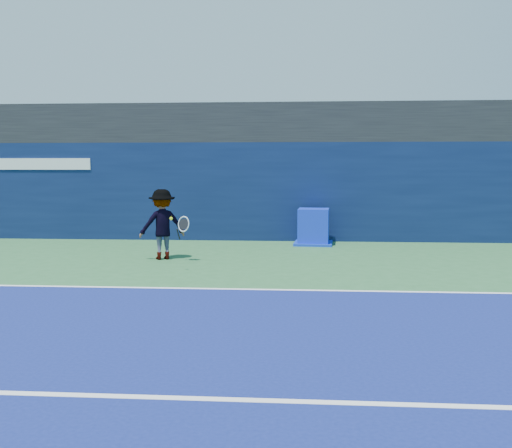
# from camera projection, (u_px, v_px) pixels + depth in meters

# --- Properties ---
(ground) EXTENTS (80.00, 80.00, 0.00)m
(ground) POSITION_uv_depth(u_px,v_px,m) (173.00, 337.00, 7.56)
(ground) COLOR #2B6034
(ground) RESTS_ON ground
(baseline) EXTENTS (24.00, 0.10, 0.01)m
(baseline) POSITION_uv_depth(u_px,v_px,m) (208.00, 289.00, 10.54)
(baseline) COLOR white
(baseline) RESTS_ON ground
(service_line) EXTENTS (24.00, 0.10, 0.01)m
(service_line) POSITION_uv_depth(u_px,v_px,m) (129.00, 397.00, 5.58)
(service_line) COLOR white
(service_line) RESTS_ON ground
(stadium_band) EXTENTS (36.00, 3.00, 1.20)m
(stadium_band) POSITION_uv_depth(u_px,v_px,m) (248.00, 126.00, 18.62)
(stadium_band) COLOR black
(stadium_band) RESTS_ON back_wall_assembly
(back_wall_assembly) EXTENTS (36.00, 1.03, 3.00)m
(back_wall_assembly) POSITION_uv_depth(u_px,v_px,m) (245.00, 191.00, 17.84)
(back_wall_assembly) COLOR #0B183C
(back_wall_assembly) RESTS_ON ground
(equipment_cart) EXTENTS (1.18, 1.18, 1.05)m
(equipment_cart) POSITION_uv_depth(u_px,v_px,m) (313.00, 228.00, 16.62)
(equipment_cart) COLOR #0D24C0
(equipment_cart) RESTS_ON ground
(tennis_player) EXTENTS (1.38, 1.03, 1.72)m
(tennis_player) POSITION_uv_depth(u_px,v_px,m) (162.00, 224.00, 13.92)
(tennis_player) COLOR silver
(tennis_player) RESTS_ON ground
(tennis_ball) EXTENTS (0.07, 0.07, 0.07)m
(tennis_ball) POSITION_uv_depth(u_px,v_px,m) (171.00, 219.00, 12.14)
(tennis_ball) COLOR #C5D717
(tennis_ball) RESTS_ON ground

